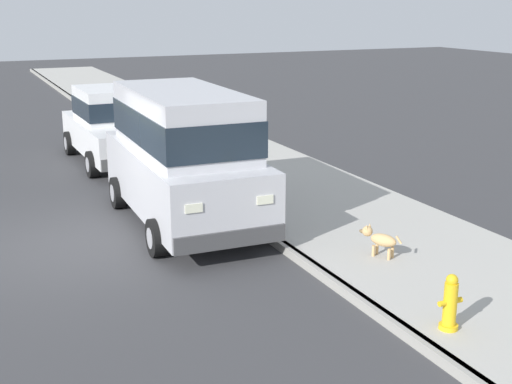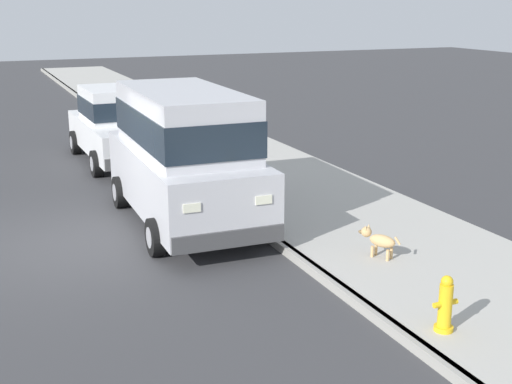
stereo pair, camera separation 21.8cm
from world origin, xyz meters
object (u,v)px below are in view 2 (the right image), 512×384
Objects in this scene: car_silver_van at (184,151)px; dog_tan at (379,240)px; car_white_sedan at (118,124)px; fire_hydrant at (445,305)px.

dog_tan is at bearing -56.98° from car_silver_van.
car_white_sedan is at bearing 103.37° from dog_tan.
car_silver_van is at bearing 104.38° from fire_hydrant.
car_silver_van is 7.16× the size of dog_tan.
car_silver_van is 6.01m from fire_hydrant.
car_white_sedan is (0.00, 5.69, -0.41)m from car_silver_van.
dog_tan is 0.95× the size of fire_hydrant.
car_silver_van is 4.03m from dog_tan.
car_silver_van reaches higher than fire_hydrant.
car_white_sedan is 9.24m from dog_tan.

